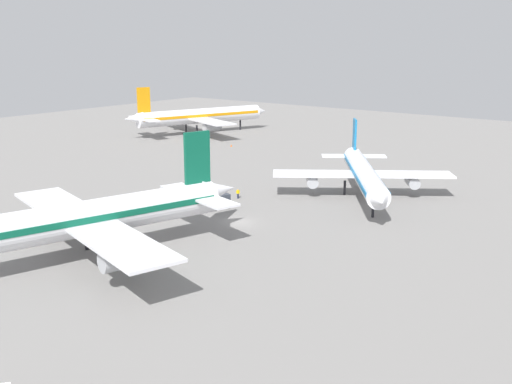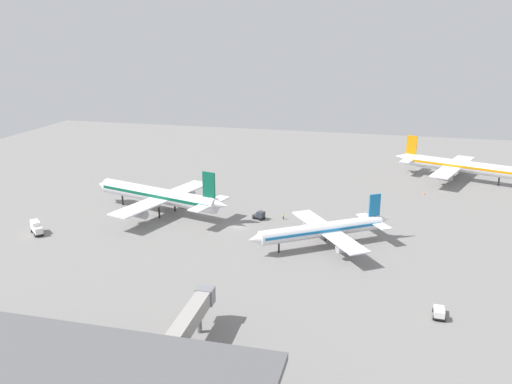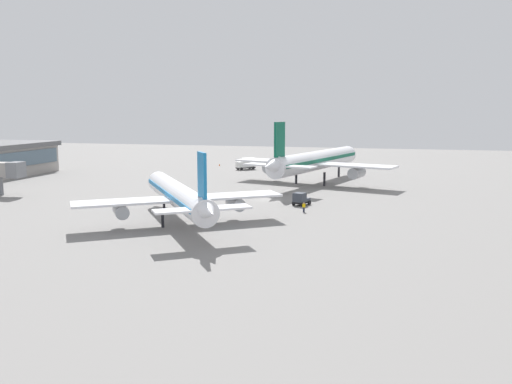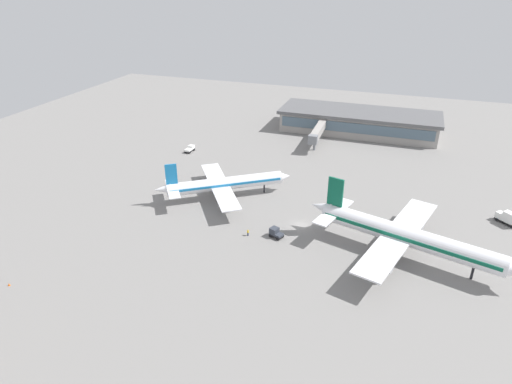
# 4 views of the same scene
# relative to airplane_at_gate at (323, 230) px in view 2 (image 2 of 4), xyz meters

# --- Properties ---
(ground) EXTENTS (288.00, 288.00, 0.00)m
(ground) POSITION_rel_airplane_at_gate_xyz_m (-23.94, 7.78, -4.27)
(ground) COLOR gray
(airplane_at_gate) EXTENTS (33.28, 28.12, 11.74)m
(airplane_at_gate) POSITION_rel_airplane_at_gate_xyz_m (0.00, 0.00, 0.00)
(airplane_at_gate) COLOR white
(airplane_at_gate) RESTS_ON ground
(airplane_taxiing) EXTENTS (46.64, 38.16, 14.47)m
(airplane_taxiing) POSITION_rel_airplane_at_gate_xyz_m (-48.85, 13.31, 0.99)
(airplane_taxiing) COLOR white
(airplane_taxiing) RESTS_ON ground
(airplane_distant) EXTENTS (44.15, 36.32, 13.90)m
(airplane_distant) POSITION_rel_airplane_at_gate_xyz_m (37.43, 72.03, 0.79)
(airplane_distant) COLOR white
(airplane_distant) RESTS_ON ground
(baggage_tug) EXTENTS (3.67, 3.16, 2.30)m
(baggage_tug) POSITION_rel_airplane_at_gate_xyz_m (-19.69, 15.10, -3.11)
(baggage_tug) COLOR black
(baggage_tug) RESTS_ON ground
(catering_truck) EXTENTS (5.45, 5.14, 3.30)m
(catering_truck) POSITION_rel_airplane_at_gate_xyz_m (-73.07, -9.97, -2.57)
(catering_truck) COLOR black
(catering_truck) RESTS_ON ground
(pushback_tractor) EXTENTS (2.36, 4.47, 1.90)m
(pushback_tractor) POSITION_rel_airplane_at_gate_xyz_m (25.29, -28.93, -3.30)
(pushback_tractor) COLOR black
(pushback_tractor) RESTS_ON ground
(ground_crew_worker) EXTENTS (0.54, 0.54, 1.67)m
(ground_crew_worker) POSITION_rel_airplane_at_gate_xyz_m (-13.25, 16.76, -3.42)
(ground_crew_worker) COLOR #1E2338
(ground_crew_worker) RESTS_ON ground
(jet_bridge) EXTENTS (3.34, 20.33, 6.74)m
(jet_bridge) POSITION_rel_airplane_at_gate_xyz_m (-15.73, -49.38, 0.87)
(jet_bridge) COLOR #9E9993
(jet_bridge) RESTS_ON ground
(safety_cone_near_gate) EXTENTS (0.44, 0.44, 0.60)m
(safety_cone_near_gate) POSITION_rel_airplane_at_gate_xyz_m (25.97, 50.65, -3.97)
(safety_cone_near_gate) COLOR #EA590C
(safety_cone_near_gate) RESTS_ON ground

